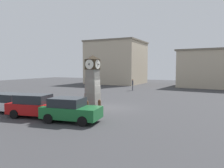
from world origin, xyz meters
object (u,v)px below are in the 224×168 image
clock_tower (93,83)px  car_by_building (70,110)px  bollard_far_row (69,110)px  car_near_tower (36,106)px  bollard_near_tower (99,105)px  car_navy_sedan (10,103)px  pedestrian_near_bench (133,84)px  bollard_mid_row (87,107)px  bollard_end_row (50,111)px

clock_tower → car_by_building: clock_tower is taller
bollard_far_row → car_near_tower: bearing=-141.0°
bollard_near_tower → car_navy_sedan: bearing=-149.8°
bollard_far_row → car_by_building: bearing=-49.9°
bollard_far_row → pedestrian_near_bench: (-2.07, 18.57, 0.58)m
bollard_far_row → car_by_building: size_ratio=0.21×
bollard_mid_row → car_by_building: size_ratio=0.24×
clock_tower → bollard_end_row: 4.97m
bollard_mid_row → car_near_tower: size_ratio=0.23×
clock_tower → pedestrian_near_bench: clock_tower is taller
clock_tower → bollard_mid_row: (0.64, -1.88, -1.74)m
bollard_near_tower → pedestrian_near_bench: pedestrian_near_bench is taller
bollard_mid_row → car_navy_sedan: size_ratio=0.22×
bollard_mid_row → car_navy_sedan: car_navy_sedan is taller
pedestrian_near_bench → bollard_far_row: bearing=-83.6°
bollard_mid_row → bollard_far_row: (-0.76, -1.30, -0.06)m
bollard_near_tower → car_by_building: size_ratio=0.24×
car_navy_sedan → pedestrian_near_bench: bearing=81.9°
car_near_tower → bollard_mid_row: bearing=47.1°
bollard_end_row → bollard_mid_row: bearing=65.5°
bollard_mid_row → bollard_far_row: bollard_mid_row is taller
bollard_end_row → car_near_tower: (-1.30, 0.01, 0.25)m
car_navy_sedan → car_by_building: size_ratio=1.09×
bollard_near_tower → bollard_mid_row: bollard_mid_row is taller
bollard_far_row → car_navy_sedan: (-4.88, -1.16, 0.33)m
car_by_building → car_near_tower: bearing=180.0°
car_near_tower → pedestrian_near_bench: 20.03m
bollard_near_tower → car_by_building: 3.87m
bollard_near_tower → bollard_mid_row: 1.20m
clock_tower → car_by_building: bearing=-76.6°
bollard_mid_row → car_near_tower: 3.77m
clock_tower → bollard_end_row: clock_tower is taller
car_navy_sedan → bollard_mid_row: bearing=23.6°
bollard_end_row → car_near_tower: 1.32m
bollard_near_tower → bollard_end_row: 4.23m
bollard_end_row → car_by_building: 1.74m
bollard_near_tower → car_near_tower: bearing=-128.2°
bollard_end_row → car_by_building: bearing=0.3°
bollard_near_tower → bollard_far_row: bearing=-117.2°
bollard_far_row → bollard_mid_row: bearing=59.6°
car_by_building → pedestrian_near_bench: (-3.30, 20.03, 0.22)m
bollard_near_tower → bollard_far_row: bollard_near_tower is taller
bollard_end_row → car_navy_sedan: car_navy_sedan is taller
bollard_mid_row → bollard_end_row: bearing=-114.5°
clock_tower → car_navy_sedan: bearing=-139.1°
bollard_end_row → car_navy_sedan: size_ratio=0.25×
bollard_far_row → bollard_end_row: (-0.50, -1.46, 0.13)m
car_near_tower → bollard_end_row: bearing=-0.4°
bollard_far_row → car_by_building: (1.23, -1.46, 0.36)m
bollard_far_row → car_near_tower: size_ratio=0.20×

